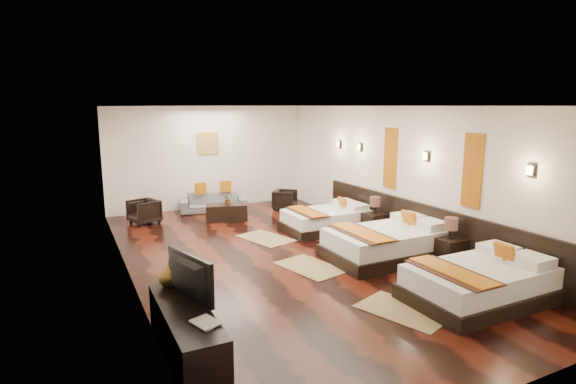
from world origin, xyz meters
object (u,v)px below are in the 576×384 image
book (197,326)px  table_plant (228,199)px  bed_far (327,219)px  nightstand_b (374,221)px  nightstand_a (449,248)px  armchair_left (144,212)px  figurine (170,273)px  bed_near (480,282)px  bed_mid (388,243)px  armchair_right (285,200)px  tv_console (186,332)px  sofa (214,202)px  coffee_table (226,212)px  tv (183,278)px

book → table_plant: bearing=68.3°
bed_far → nightstand_b: 1.08m
book → nightstand_a: bearing=15.2°
armchair_left → figurine: bearing=-24.3°
bed_near → figurine: bearing=163.9°
armchair_left → table_plant: size_ratio=2.49×
bed_far → bed_mid: bearing=-89.9°
bed_mid → armchair_right: size_ratio=3.75×
nightstand_b → tv_console: 5.81m
nightstand_b → book: bearing=-144.5°
bed_mid → armchair_left: (-3.66, 4.66, 0.00)m
book → armchair_right: bearing=57.3°
sofa → table_plant: table_plant is taller
bed_near → tv_console: size_ratio=1.17×
sofa → armchair_right: (1.83, -0.64, 0.01)m
table_plant → nightstand_a: bearing=-63.5°
bed_far → armchair_left: size_ratio=2.97×
sofa → armchair_right: armchair_right is taller
coffee_table → bed_far: bearing=-47.8°
sofa → table_plant: size_ratio=6.77×
nightstand_b → armchair_right: (-0.67, 3.12, -0.03)m
tv → nightstand_a: bearing=-99.2°
armchair_right → table_plant: bearing=144.1°
bed_far → sofa: bed_far is taller
armchair_right → table_plant: table_plant is taller
armchair_right → coffee_table: (-1.83, -0.41, -0.07)m
figurine → sofa: (2.44, 6.04, -0.46)m
nightstand_b → book: (-4.95, -3.53, 0.27)m
sofa → armchair_right: bearing=-4.9°
tv → table_plant: tv is taller
bed_mid → nightstand_a: bearing=-46.8°
nightstand_b → figurine: 5.46m
figurine → table_plant: 5.60m
book → bed_far: bearing=45.7°
figurine → armchair_left: (0.54, 5.55, -0.42)m
bed_near → nightstand_a: bearing=60.4°
nightstand_a → armchair_right: nightstand_a is taller
tv → armchair_right: 7.28m
tv_console → tv: size_ratio=1.92×
tv_console → armchair_right: bearing=55.3°
nightstand_a → figurine: figurine is taller
tv_console → book: bearing=-90.0°
figurine → armchair_right: 6.90m
nightstand_a → book: 5.13m
bed_mid → book: bearing=-153.0°
bed_mid → book: size_ratio=7.33×
tv_console → sofa: (2.44, 6.81, -0.02)m
coffee_table → table_plant: 0.33m
tv → coffee_table: bearing=-39.8°
nightstand_a → armchair_right: size_ratio=1.46×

